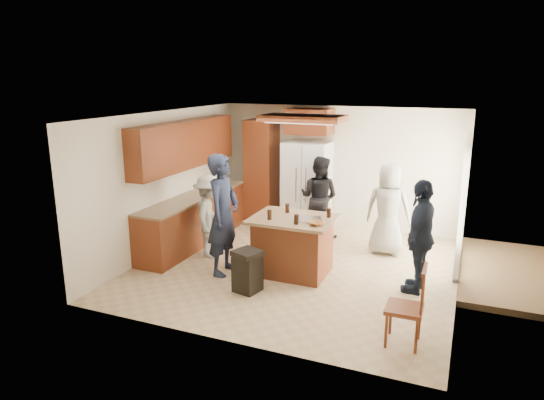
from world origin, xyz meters
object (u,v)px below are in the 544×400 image
at_px(person_front_left, 223,215).
at_px(trash_bin, 247,271).
at_px(person_behind_right, 388,209).
at_px(person_counter, 210,216).
at_px(refrigerator, 307,186).
at_px(person_behind_left, 319,197).
at_px(spindle_chair, 406,309).
at_px(person_side_right, 421,236).
at_px(kitchen_island, 293,245).

relative_size(person_front_left, trash_bin, 3.07).
distance_m(person_behind_right, person_counter, 3.13).
bearing_deg(refrigerator, person_behind_left, -49.57).
relative_size(person_counter, refrigerator, 0.81).
height_order(person_counter, trash_bin, person_counter).
xyz_separation_m(person_behind_right, spindle_chair, (0.72, -2.98, -0.37)).
bearing_deg(spindle_chair, person_side_right, 91.15).
relative_size(person_side_right, kitchen_island, 1.32).
height_order(person_side_right, refrigerator, refrigerator).
bearing_deg(person_side_right, person_behind_left, -121.66).
relative_size(person_side_right, spindle_chair, 1.69).
bearing_deg(kitchen_island, spindle_chair, -37.49).
distance_m(person_front_left, person_side_right, 2.99).
relative_size(person_side_right, person_counter, 1.15).
distance_m(person_side_right, refrigerator, 3.38).
distance_m(refrigerator, spindle_chair, 4.64).
bearing_deg(trash_bin, spindle_chair, -14.59).
height_order(person_front_left, person_counter, person_front_left).
bearing_deg(refrigerator, spindle_chair, -56.89).
bearing_deg(person_behind_left, person_behind_right, 170.09).
relative_size(person_side_right, trash_bin, 2.67).
bearing_deg(person_side_right, person_front_left, -71.54).
relative_size(person_counter, kitchen_island, 1.14).
relative_size(person_behind_left, spindle_chair, 1.61).
bearing_deg(person_behind_left, person_counter, 56.66).
xyz_separation_m(person_side_right, person_counter, (-3.52, 0.08, -0.11)).
relative_size(refrigerator, kitchen_island, 1.41).
bearing_deg(person_behind_right, person_front_left, 42.34).
relative_size(refrigerator, spindle_chair, 1.81).
bearing_deg(person_front_left, person_behind_right, -51.86).
bearing_deg(kitchen_island, person_counter, 174.42).
relative_size(person_behind_left, kitchen_island, 1.25).
bearing_deg(person_front_left, refrigerator, -11.05).
height_order(person_counter, kitchen_island, person_counter).
bearing_deg(kitchen_island, person_behind_left, 94.69).
bearing_deg(trash_bin, person_side_right, 22.85).
bearing_deg(person_behind_right, person_counter, 27.66).
height_order(kitchen_island, spindle_chair, spindle_chair).
height_order(person_side_right, kitchen_island, person_side_right).
relative_size(person_counter, trash_bin, 2.32).
xyz_separation_m(person_front_left, person_counter, (-0.57, 0.55, -0.23)).
relative_size(person_behind_right, spindle_chair, 1.65).
height_order(person_front_left, refrigerator, person_front_left).
relative_size(person_behind_right, person_side_right, 0.97).
relative_size(person_behind_left, trash_bin, 2.55).
distance_m(person_front_left, person_behind_left, 2.45).
distance_m(person_behind_right, kitchen_island, 1.96).
height_order(person_behind_left, refrigerator, refrigerator).
xyz_separation_m(person_side_right, kitchen_island, (-1.93, -0.08, -0.37)).
height_order(person_front_left, person_side_right, person_front_left).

